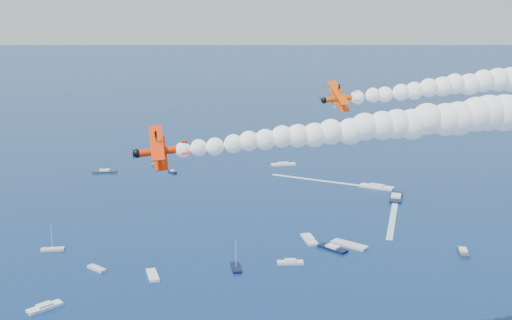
# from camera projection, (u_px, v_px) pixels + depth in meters

# --- Properties ---
(biplane_lead) EXTENTS (9.24, 10.38, 7.47)m
(biplane_lead) POSITION_uv_depth(u_px,v_px,m) (340.00, 99.00, 111.69)
(biplane_lead) COLOR #EC4604
(biplane_trail) EXTENTS (11.31, 12.98, 9.19)m
(biplane_trail) POSITION_uv_depth(u_px,v_px,m) (162.00, 151.00, 99.97)
(biplane_trail) COLOR #F12D05
(smoke_trail_lead) EXTENTS (62.68, 47.41, 10.78)m
(smoke_trail_lead) POSITION_uv_depth(u_px,v_px,m) (503.00, 80.00, 117.78)
(smoke_trail_lead) COLOR white
(smoke_trail_trail) EXTENTS (62.45, 41.94, 10.78)m
(smoke_trail_trail) POSITION_uv_depth(u_px,v_px,m) (357.00, 129.00, 104.19)
(smoke_trail_trail) COLOR white
(spectator_boats) EXTENTS (216.82, 184.52, 0.70)m
(spectator_boats) POSITION_uv_depth(u_px,v_px,m) (328.00, 246.00, 198.77)
(spectator_boats) COLOR #0E1932
(spectator_boats) RESTS_ON ground
(boat_wakes) EXTENTS (134.69, 174.14, 0.04)m
(boat_wakes) POSITION_uv_depth(u_px,v_px,m) (230.00, 231.00, 211.65)
(boat_wakes) COLOR white
(boat_wakes) RESTS_ON ground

